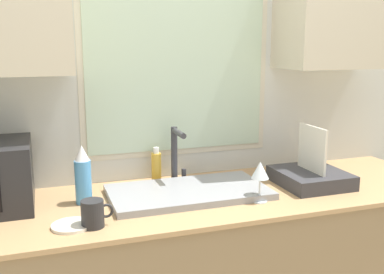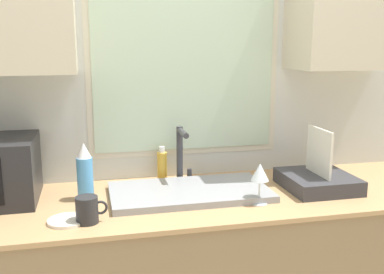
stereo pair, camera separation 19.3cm
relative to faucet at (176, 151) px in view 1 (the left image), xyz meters
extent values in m
cube|color=tan|center=(0.05, -0.22, -0.17)|extent=(2.48, 0.70, 0.02)
cube|color=silver|center=(0.05, 0.15, 0.25)|extent=(6.00, 0.06, 2.60)
cube|color=beige|center=(0.05, 0.12, 0.44)|extent=(0.98, 0.01, 0.97)
cube|color=#B2CCB2|center=(0.05, 0.11, 0.44)|extent=(0.92, 0.01, 0.91)
cube|color=beige|center=(0.84, -0.04, 0.69)|extent=(0.55, 0.32, 0.61)
cube|color=gray|center=(0.00, -0.20, -0.15)|extent=(0.71, 0.38, 0.03)
cylinder|color=#333338|center=(0.00, 0.02, -0.02)|extent=(0.03, 0.03, 0.28)
cylinder|color=#333338|center=(0.00, -0.06, 0.10)|extent=(0.03, 0.15, 0.03)
cylinder|color=#333338|center=(0.05, 0.02, -0.13)|extent=(0.02, 0.02, 0.06)
cube|color=#333338|center=(0.61, -0.25, -0.13)|extent=(0.31, 0.33, 0.07)
cube|color=silver|center=(0.61, -0.25, 0.02)|extent=(0.01, 0.22, 0.22)
cylinder|color=#4C99D8|center=(-0.46, -0.15, -0.07)|extent=(0.07, 0.07, 0.19)
cone|color=silver|center=(-0.46, -0.15, 0.06)|extent=(0.06, 0.06, 0.07)
cylinder|color=gold|center=(-0.09, 0.06, -0.09)|extent=(0.05, 0.05, 0.14)
cylinder|color=white|center=(-0.09, 0.06, 0.00)|extent=(0.03, 0.03, 0.03)
cylinder|color=#262628|center=(-0.46, -0.43, -0.11)|extent=(0.09, 0.09, 0.10)
torus|color=#262628|center=(-0.41, -0.43, -0.10)|extent=(0.06, 0.01, 0.06)
cylinder|color=silver|center=(0.26, -0.38, -0.16)|extent=(0.07, 0.07, 0.00)
cylinder|color=silver|center=(0.26, -0.38, -0.11)|extent=(0.01, 0.01, 0.10)
cone|color=silver|center=(0.26, -0.38, -0.02)|extent=(0.08, 0.08, 0.07)
cylinder|color=silver|center=(-0.53, -0.40, -0.16)|extent=(0.15, 0.15, 0.01)
camera|label=1|loc=(-0.62, -2.04, 0.51)|focal=42.00mm
camera|label=2|loc=(-0.43, -2.10, 0.51)|focal=42.00mm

